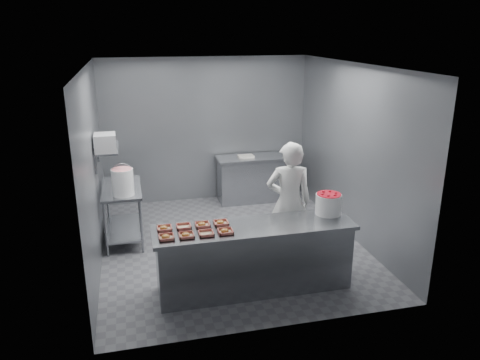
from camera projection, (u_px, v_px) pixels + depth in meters
name	position (u px, v px, depth m)	size (l,w,h in m)	color
floor	(232.00, 244.00, 7.48)	(4.50, 4.50, 0.00)	#4C4C51
ceiling	(231.00, 65.00, 6.62)	(4.50, 4.50, 0.00)	white
wall_back	(206.00, 130.00, 9.13)	(4.00, 0.04, 2.80)	slate
wall_left	(93.00, 169.00, 6.61)	(0.04, 4.50, 2.80)	slate
wall_right	(353.00, 152.00, 7.50)	(0.04, 4.50, 2.80)	slate
service_counter	(254.00, 257.00, 6.10)	(2.60, 0.70, 0.90)	slate
prep_table	(123.00, 205.00, 7.49)	(0.60, 1.20, 0.90)	slate
back_counter	(255.00, 178.00, 9.30)	(1.50, 0.60, 0.90)	slate
wall_shelf	(107.00, 148.00, 7.15)	(0.35, 0.90, 0.03)	slate
tray_0	(166.00, 237.00, 5.58)	(0.19, 0.18, 0.06)	tan
tray_1	(186.00, 235.00, 5.63)	(0.19, 0.18, 0.06)	tan
tray_2	(206.00, 233.00, 5.68)	(0.19, 0.18, 0.04)	tan
tray_3	(225.00, 231.00, 5.74)	(0.19, 0.18, 0.06)	tan
tray_4	(164.00, 228.00, 5.82)	(0.19, 0.18, 0.06)	tan
tray_5	(184.00, 227.00, 5.88)	(0.19, 0.18, 0.04)	tan
tray_6	(202.00, 225.00, 5.93)	(0.19, 0.18, 0.06)	tan
tray_7	(221.00, 223.00, 5.98)	(0.19, 0.18, 0.06)	tan
worker	(289.00, 202.00, 6.76)	(0.66, 0.43, 1.80)	white
strawberry_tub	(328.00, 203.00, 6.29)	(0.35, 0.35, 0.29)	white
glaze_bucket	(123.00, 181.00, 6.99)	(0.34, 0.32, 0.50)	white
bucket_lid	(121.00, 184.00, 7.51)	(0.29, 0.29, 0.02)	white
rag	(119.00, 179.00, 7.79)	(0.14, 0.12, 0.02)	#CCB28C
appliance	(105.00, 143.00, 6.86)	(0.31, 0.35, 0.26)	gray
paper_stack	(246.00, 156.00, 9.12)	(0.30, 0.22, 0.04)	silver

